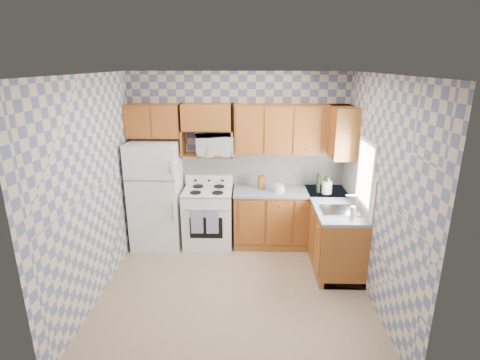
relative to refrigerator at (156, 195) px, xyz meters
The scene contains 29 objects.
floor 1.97m from the refrigerator, 44.43° to the right, with size 3.40×3.40×0.00m, color #827055.
back_wall 1.42m from the refrigerator, 15.35° to the left, with size 3.40×0.02×2.70m, color slate.
right_wall 3.27m from the refrigerator, 22.79° to the right, with size 0.02×3.20×2.70m, color slate.
backsplash_back 1.75m from the refrigerator, 11.47° to the left, with size 2.60×0.01×0.56m, color white.
backsplash_right 3.02m from the refrigerator, ahead, with size 0.01×1.60×0.56m, color white.
refrigerator is the anchor object (origin of this frame).
stove_body 0.89m from the refrigerator, ahead, with size 0.76×0.65×0.90m, color white.
cooktop 0.81m from the refrigerator, ahead, with size 0.76×0.65×0.03m, color silver.
backguard 0.87m from the refrigerator, 20.44° to the left, with size 0.76×0.08×0.17m, color white.
dish_towel_left 0.80m from the refrigerator, 25.49° to the right, with size 0.18×0.03×0.39m, color navy.
dish_towel_right 1.01m from the refrigerator, 19.49° to the right, with size 0.18×0.03×0.39m, color navy.
base_cabinets_back 2.14m from the refrigerator, ahead, with size 1.75×0.60×0.88m, color brown.
base_cabinets_right 2.74m from the refrigerator, ahead, with size 0.60×1.60×0.88m, color brown.
countertop_back 2.10m from the refrigerator, ahead, with size 1.77×0.63×0.04m, color slate.
countertop_right 2.71m from the refrigerator, ahead, with size 0.63×1.60×0.04m, color slate.
upper_cabinets_back 2.34m from the refrigerator, ahead, with size 1.75×0.33×0.74m, color brown.
upper_cabinets_fridge 1.15m from the refrigerator, 94.64° to the left, with size 0.82×0.33×0.50m, color brown.
upper_cabinets_right 2.99m from the refrigerator, ahead, with size 0.33×0.70×0.74m, color brown.
microwave_shelf 1.02m from the refrigerator, 12.94° to the left, with size 0.80×0.33×0.03m, color brown.
microwave 1.19m from the refrigerator, ahead, with size 0.55×0.38×0.31m, color white.
sink 2.79m from the refrigerator, 16.65° to the right, with size 0.48×0.40×0.03m, color #B7B7BC.
window 3.13m from the refrigerator, 15.12° to the right, with size 0.02×0.66×0.86m, color white.
bottle_0 2.52m from the refrigerator, ahead, with size 0.06×0.06×0.28m, color black.
bottle_1 2.62m from the refrigerator, ahead, with size 0.06×0.06×0.26m, color black.
bottle_2 2.67m from the refrigerator, ahead, with size 0.06×0.06×0.25m, color #612F11.
knife_block 1.66m from the refrigerator, ahead, with size 0.10×0.10×0.21m, color #6E300D.
electric_kettle 2.64m from the refrigerator, ahead, with size 0.15×0.15×0.19m, color white.
food_containers 1.92m from the refrigerator, ahead, with size 0.18×0.18×0.12m, color beige, non-canonical shape.
soap_bottle 2.97m from the refrigerator, 21.12° to the right, with size 0.06×0.06×0.17m, color beige.
Camera 1 is at (0.18, -4.24, 2.82)m, focal length 28.00 mm.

